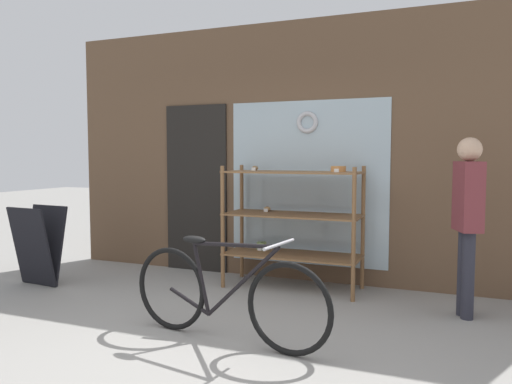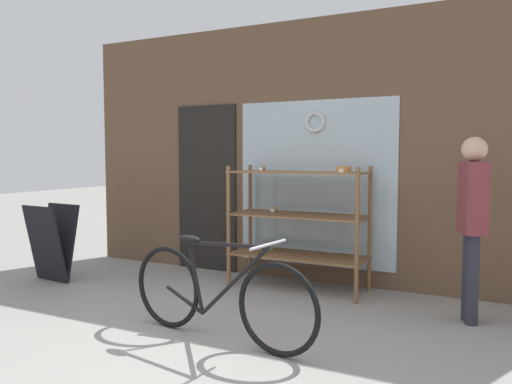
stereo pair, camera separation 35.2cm
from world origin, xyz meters
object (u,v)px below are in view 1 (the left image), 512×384
object	(u,v)px
display_case	(293,216)
sandwich_board	(38,246)
bicycle	(225,295)
pedestrian	(468,212)

from	to	relation	value
display_case	sandwich_board	distance (m)	2.89
sandwich_board	bicycle	bearing A→B (deg)	-10.71
bicycle	sandwich_board	world-z (taller)	sandwich_board
display_case	sandwich_board	size ratio (longest dim) A/B	1.68
bicycle	pedestrian	distance (m)	2.30
bicycle	display_case	bearing A→B (deg)	97.96
bicycle	sandwich_board	xyz separation A→B (m)	(-2.70, 0.77, 0.08)
display_case	pedestrian	size ratio (longest dim) A/B	0.92
bicycle	pedestrian	size ratio (longest dim) A/B	1.10
bicycle	pedestrian	xyz separation A→B (m)	(1.77, 1.35, 0.58)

